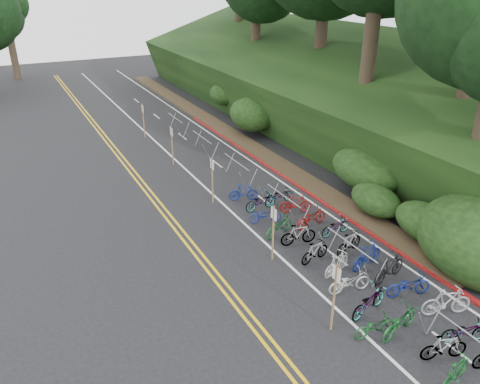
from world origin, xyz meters
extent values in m
plane|color=black|center=(0.00, 0.00, 0.00)|extent=(120.00, 120.00, 0.00)
cube|color=gold|center=(-2.15, 10.00, 0.00)|extent=(0.12, 80.00, 0.01)
cube|color=gold|center=(-1.85, 10.00, 0.00)|extent=(0.12, 80.00, 0.01)
cube|color=silver|center=(1.00, 10.00, 0.00)|extent=(0.12, 80.00, 0.01)
cube|color=silver|center=(5.20, 10.00, 0.00)|extent=(0.12, 80.00, 0.01)
cube|color=silver|center=(3.10, -2.00, 0.00)|extent=(0.10, 1.60, 0.01)
cube|color=silver|center=(3.10, 4.00, 0.00)|extent=(0.10, 1.60, 0.01)
cube|color=silver|center=(3.10, 10.00, 0.00)|extent=(0.10, 1.60, 0.01)
cube|color=silver|center=(3.10, 16.00, 0.00)|extent=(0.10, 1.60, 0.01)
cube|color=silver|center=(3.10, 22.00, 0.00)|extent=(0.10, 1.60, 0.01)
cube|color=silver|center=(3.10, 28.00, 0.00)|extent=(0.10, 1.60, 0.01)
cube|color=silver|center=(3.10, 34.00, 0.00)|extent=(0.10, 1.60, 0.01)
cube|color=maroon|center=(5.70, 12.00, 0.05)|extent=(0.25, 28.00, 0.10)
cube|color=black|center=(13.50, 22.00, 2.80)|extent=(12.32, 44.00, 9.11)
cube|color=#382819|center=(6.40, 22.00, 0.08)|extent=(1.40, 44.00, 0.16)
ellipsoid|color=#284C19|center=(7.20, 3.00, 1.04)|extent=(2.00, 2.80, 1.60)
ellipsoid|color=#284C19|center=(8.00, 8.00, 1.55)|extent=(2.60, 3.64, 2.08)
ellipsoid|color=#284C19|center=(9.20, 14.00, 1.99)|extent=(2.20, 3.08, 1.76)
ellipsoid|color=#284C19|center=(7.80, 20.00, 1.56)|extent=(3.00, 4.20, 2.40)
ellipsoid|color=#284C19|center=(8.50, 26.00, 1.73)|extent=(2.40, 3.36, 1.92)
ellipsoid|color=#284C19|center=(9.80, 30.00, 2.41)|extent=(2.80, 3.92, 2.24)
ellipsoid|color=#284C19|center=(7.00, 6.00, 0.90)|extent=(1.80, 2.52, 1.44)
ellipsoid|color=#284C19|center=(10.00, 18.00, 2.60)|extent=(3.20, 4.48, 2.56)
cylinder|color=#2D2319|center=(9.50, 3.00, 4.04)|extent=(0.80, 0.80, 5.68)
cylinder|color=#2D2319|center=(12.00, 6.00, 6.29)|extent=(0.87, 0.87, 6.99)
cylinder|color=#2D2319|center=(11.00, 12.00, 5.78)|extent=(0.85, 0.85, 6.55)
cylinder|color=#2D2319|center=(13.50, 20.00, 6.91)|extent=(0.90, 0.90, 7.43)
cylinder|color=#2D2319|center=(12.50, 28.00, 5.86)|extent=(0.83, 0.83, 6.11)
cylinder|color=#2D2319|center=(15.00, 36.00, 6.99)|extent=(0.87, 0.87, 6.99)
cylinder|color=#2D2319|center=(-6.00, 50.00, 2.62)|extent=(0.78, 0.78, 5.24)
ellipsoid|color=black|center=(-6.00, 50.00, 7.28)|extent=(6.79, 6.79, 6.45)
cylinder|color=#8E939D|center=(2.80, -2.81, 1.14)|extent=(0.05, 3.40, 0.05)
cylinder|color=#8E939D|center=(2.52, -1.21, 0.57)|extent=(0.58, 0.04, 1.13)
cylinder|color=#8E939D|center=(3.08, -1.21, 0.57)|extent=(0.58, 0.04, 1.13)
cylinder|color=#8E939D|center=(3.00, 3.00, 1.15)|extent=(0.05, 3.00, 0.05)
cylinder|color=#8E939D|center=(2.72, 1.60, 0.57)|extent=(0.58, 0.04, 1.13)
cylinder|color=#8E939D|center=(3.28, 1.60, 0.57)|extent=(0.58, 0.04, 1.13)
cylinder|color=#8E939D|center=(2.72, 4.40, 0.57)|extent=(0.58, 0.04, 1.13)
cylinder|color=#8E939D|center=(3.28, 4.40, 0.57)|extent=(0.58, 0.04, 1.13)
cylinder|color=#8E939D|center=(3.00, 8.00, 1.15)|extent=(0.05, 3.00, 0.05)
cylinder|color=#8E939D|center=(2.72, 6.60, 0.57)|extent=(0.58, 0.04, 1.13)
cylinder|color=#8E939D|center=(3.28, 6.60, 0.57)|extent=(0.58, 0.04, 1.13)
cylinder|color=#8E939D|center=(2.72, 9.40, 0.57)|extent=(0.58, 0.04, 1.13)
cylinder|color=#8E939D|center=(3.28, 9.40, 0.57)|extent=(0.58, 0.04, 1.13)
cylinder|color=#8E939D|center=(3.00, 13.00, 1.15)|extent=(0.05, 3.00, 0.05)
cylinder|color=#8E939D|center=(2.72, 11.60, 0.57)|extent=(0.58, 0.04, 1.13)
cylinder|color=#8E939D|center=(3.28, 11.60, 0.57)|extent=(0.58, 0.04, 1.13)
cylinder|color=#8E939D|center=(2.72, 14.40, 0.57)|extent=(0.58, 0.04, 1.13)
cylinder|color=#8E939D|center=(3.28, 14.40, 0.57)|extent=(0.58, 0.04, 1.13)
cylinder|color=#8E939D|center=(3.00, 18.00, 1.15)|extent=(0.05, 3.00, 0.05)
cylinder|color=#8E939D|center=(2.72, 16.60, 0.57)|extent=(0.58, 0.04, 1.13)
cylinder|color=#8E939D|center=(3.28, 16.60, 0.57)|extent=(0.58, 0.04, 1.13)
cylinder|color=#8E939D|center=(2.72, 19.40, 0.57)|extent=(0.58, 0.04, 1.13)
cylinder|color=#8E939D|center=(3.28, 19.40, 0.57)|extent=(0.58, 0.04, 1.13)
cylinder|color=#8E939D|center=(3.00, 23.00, 1.15)|extent=(0.05, 3.00, 0.05)
cylinder|color=#8E939D|center=(2.72, 21.60, 0.57)|extent=(0.58, 0.04, 1.13)
cylinder|color=#8E939D|center=(3.28, 21.60, 0.57)|extent=(0.58, 0.04, 1.13)
cylinder|color=#8E939D|center=(2.72, 24.40, 0.57)|extent=(0.58, 0.04, 1.13)
cylinder|color=#8E939D|center=(3.28, 24.40, 0.57)|extent=(0.58, 0.04, 1.13)
cylinder|color=brown|center=(0.16, 0.45, 1.30)|extent=(0.08, 0.08, 2.60)
cube|color=silver|center=(0.16, 0.45, 2.25)|extent=(0.02, 0.40, 0.50)
cylinder|color=brown|center=(0.60, 5.00, 1.25)|extent=(0.08, 0.08, 2.50)
cube|color=silver|center=(0.60, 5.00, 2.15)|extent=(0.02, 0.40, 0.50)
cylinder|color=brown|center=(0.60, 11.00, 1.25)|extent=(0.08, 0.08, 2.50)
cube|color=silver|center=(0.60, 11.00, 2.15)|extent=(0.02, 0.40, 0.50)
cylinder|color=brown|center=(0.60, 17.00, 1.25)|extent=(0.08, 0.08, 2.50)
cube|color=silver|center=(0.60, 17.00, 2.15)|extent=(0.02, 0.40, 0.50)
cylinder|color=brown|center=(0.60, 23.00, 1.25)|extent=(0.08, 0.08, 2.50)
cube|color=silver|center=(0.60, 23.00, 2.15)|extent=(0.02, 0.40, 0.50)
imported|color=#144C1E|center=(1.23, -0.43, 0.40)|extent=(0.72, 1.58, 0.80)
imported|color=#144C1E|center=(1.91, -3.03, 0.47)|extent=(0.79, 1.64, 0.95)
imported|color=slate|center=(2.42, -2.18, 0.47)|extent=(0.89, 1.61, 0.93)
imported|color=slate|center=(3.65, -1.95, 0.42)|extent=(1.08, 1.70, 0.84)
imported|color=#144C1E|center=(2.03, -0.71, 0.48)|extent=(1.04, 1.94, 0.97)
imported|color=#9E9EA3|center=(4.16, -0.74, 0.55)|extent=(1.09, 1.89, 1.10)
imported|color=slate|center=(1.84, 0.57, 0.48)|extent=(1.07, 1.94, 0.97)
imported|color=navy|center=(3.80, 0.64, 0.46)|extent=(1.04, 1.84, 0.92)
imported|color=beige|center=(2.02, 1.81, 0.45)|extent=(0.84, 1.77, 0.89)
imported|color=black|center=(3.88, 1.71, 0.55)|extent=(0.87, 1.89, 1.10)
imported|color=beige|center=(2.35, 2.99, 0.47)|extent=(0.88, 1.62, 0.94)
imported|color=navy|center=(3.69, 2.78, 0.53)|extent=(0.85, 1.84, 1.06)
imported|color=slate|center=(2.09, 4.09, 0.46)|extent=(0.74, 1.60, 0.93)
imported|color=slate|center=(3.77, 3.98, 0.48)|extent=(0.83, 1.67, 0.97)
imported|color=slate|center=(2.23, 5.52, 0.50)|extent=(0.74, 1.72, 1.00)
imported|color=slate|center=(4.21, 5.46, 0.42)|extent=(0.65, 1.61, 0.83)
imported|color=#144C1E|center=(1.88, 6.60, 0.46)|extent=(1.13, 1.86, 0.92)
imported|color=maroon|center=(3.67, 6.59, 0.48)|extent=(0.99, 1.93, 0.97)
imported|color=navy|center=(1.92, 7.88, 0.42)|extent=(1.05, 1.68, 0.83)
imported|color=maroon|center=(3.80, 8.12, 0.49)|extent=(1.00, 1.69, 0.98)
imported|color=slate|center=(2.41, 9.21, 0.45)|extent=(0.67, 1.72, 0.89)
imported|color=slate|center=(3.67, 9.41, 0.42)|extent=(0.61, 1.63, 0.85)
imported|color=navy|center=(2.15, 10.53, 0.46)|extent=(0.94, 1.59, 0.92)
camera|label=1|loc=(-8.16, -9.03, 10.83)|focal=35.00mm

